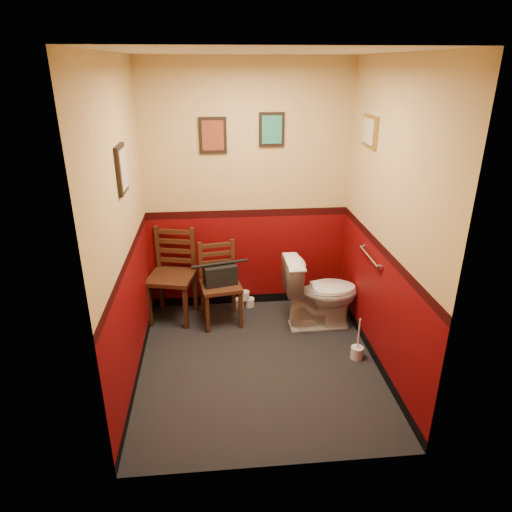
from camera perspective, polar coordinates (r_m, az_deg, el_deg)
The scene contains 17 objects.
floor at distance 4.44m, azimuth 0.32°, elevation -13.27°, with size 2.20×2.40×0.00m, color black.
ceiling at distance 3.58m, azimuth 0.42°, elevation 24.22°, with size 2.20×2.40×0.00m, color silver.
wall_back at distance 4.94m, azimuth -1.06°, elevation 8.03°, with size 2.20×2.70×0.00m, color #5C0507.
wall_front at distance 2.71m, azimuth 2.95°, elevation -5.07°, with size 2.20×2.70×0.00m, color #5C0507.
wall_left at distance 3.85m, azimuth -16.17°, elevation 2.75°, with size 2.40×2.70×0.00m, color #5C0507.
wall_right at distance 4.05m, azimuth 16.05°, elevation 3.77°, with size 2.40×2.70×0.00m, color #5C0507.
grab_bar at distance 4.40m, azimuth 14.00°, elevation -0.08°, with size 0.05×0.56×0.06m.
framed_print_back_a at distance 4.79m, azimuth -5.42°, elevation 14.79°, with size 0.28×0.04×0.36m.
framed_print_back_b at distance 4.82m, azimuth 1.97°, elevation 15.53°, with size 0.26×0.04×0.34m.
framed_print_left at distance 3.81m, azimuth -16.44°, elevation 10.36°, with size 0.04×0.30×0.38m.
framed_print_right at distance 4.44m, azimuth 14.04°, elevation 14.91°, with size 0.04×0.34×0.28m.
toilet at distance 4.88m, azimuth 8.04°, elevation -4.56°, with size 0.44×0.79×0.78m, color white.
toilet_brush at distance 4.57m, azimuth 12.51°, elevation -11.61°, with size 0.12×0.12×0.43m.
chair_left at distance 5.03m, azimuth -10.38°, elevation -2.37°, with size 0.56×0.56×1.00m.
chair_right at distance 4.91m, azimuth -4.55°, elevation -3.49°, with size 0.47×0.47×0.88m.
handbag at distance 4.82m, azimuth -4.51°, elevation -2.33°, with size 0.37×0.25×0.25m.
tp_stack at distance 5.33m, azimuth -1.43°, elevation -5.53°, with size 0.23×0.12×0.20m.
Camera 1 is at (-0.37, -3.56, 2.62)m, focal length 32.00 mm.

